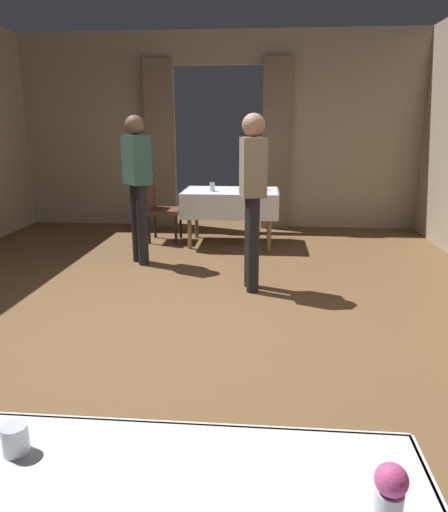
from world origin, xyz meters
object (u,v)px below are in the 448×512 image
Objects in this scene: dining_table_mid at (231,198)px; glass_near_b at (15,439)px; chair_mid_left at (159,205)px; flower_vase_near at (389,501)px; glass_mid_b at (212,187)px; flower_vase_mid at (264,183)px; person_diner_standing_aside at (137,178)px; person_waiter_by_doorway at (253,188)px.

glass_near_b is (-0.19, -5.46, 0.15)m from dining_table_mid.
dining_table_mid is at bearing 87.98° from glass_near_b.
chair_mid_left is 6.03m from flower_vase_near.
flower_vase_near is 1.57× the size of glass_mid_b.
flower_vase_mid is 0.10× the size of person_diner_standing_aside.
flower_vase_near reaches higher than glass_mid_b.
chair_mid_left is 1.26m from person_diner_standing_aside.
dining_table_mid is 5.46m from glass_near_b.
chair_mid_left reaches higher than glass_near_b.
glass_near_b is 5.60m from flower_vase_mid.
chair_mid_left reaches higher than glass_mid_b.
flower_vase_near is at bearing -12.46° from glass_near_b.
person_waiter_by_doorway reaches higher than flower_vase_mid.
person_waiter_by_doorway is (0.59, -1.77, 0.21)m from glass_mid_b.
dining_table_mid is 0.32m from glass_mid_b.
chair_mid_left is 4.95× the size of flower_vase_near.
dining_table_mid is 0.75× the size of person_waiter_by_doorway.
person_waiter_by_doorway is 1.60m from person_diner_standing_aside.
chair_mid_left is at bearing 164.58° from glass_mid_b.
person_diner_standing_aside is at bearing -141.49° from flower_vase_mid.
chair_mid_left is at bearing 98.61° from glass_near_b.
flower_vase_near is 2.28× the size of glass_near_b.
flower_vase_near is at bearing -87.14° from flower_vase_mid.
dining_table_mid is at bearing 27.64° from glass_mid_b.
chair_mid_left is 11.30× the size of glass_near_b.
glass_mid_b is (-0.69, -0.23, -0.04)m from flower_vase_mid.
person_waiter_by_doorway is at bearing -93.01° from flower_vase_mid.
flower_vase_mid is at bearing 92.86° from flower_vase_near.
glass_mid_b is at bearing 90.54° from glass_near_b.
person_diner_standing_aside is at bearing 100.58° from glass_near_b.
dining_table_mid is 1.39× the size of chair_mid_left.
chair_mid_left is at bearing 90.94° from person_diner_standing_aside.
glass_near_b is at bearing -89.46° from glass_mid_b.
person_diner_standing_aside is at bearing 148.22° from person_waiter_by_doorway.
chair_mid_left is (-1.03, 0.09, -0.12)m from dining_table_mid.
flower_vase_near is 0.11× the size of person_waiter_by_doorway.
glass_mid_b is at bearing -161.55° from flower_vase_mid.
glass_near_b is at bearing -98.59° from person_waiter_by_doorway.
person_diner_standing_aside reaches higher than chair_mid_left.
chair_mid_left is 5.62m from glass_near_b.
flower_vase_near is 0.11× the size of person_diner_standing_aside.
person_diner_standing_aside is at bearing -133.71° from dining_table_mid.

